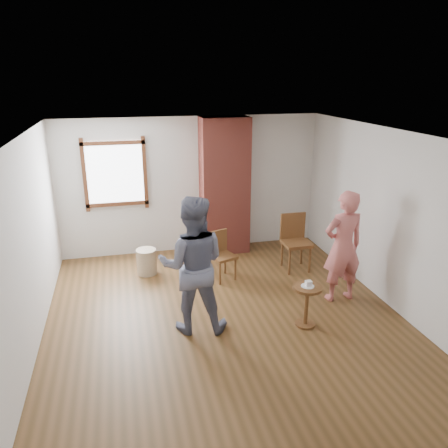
% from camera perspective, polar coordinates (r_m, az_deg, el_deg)
% --- Properties ---
extents(ground, '(5.50, 5.50, 0.00)m').
position_cam_1_polar(ground, '(6.43, 0.17, -12.16)').
color(ground, brown).
rests_on(ground, ground).
extents(room_shell, '(5.04, 5.52, 2.62)m').
position_cam_1_polar(room_shell, '(6.26, -1.64, 4.98)').
color(room_shell, silver).
rests_on(room_shell, ground).
extents(brick_chimney, '(0.90, 0.50, 2.60)m').
position_cam_1_polar(brick_chimney, '(8.32, 0.07, 4.92)').
color(brick_chimney, '#AB493C').
rests_on(brick_chimney, ground).
extents(stoneware_crock, '(0.37, 0.37, 0.45)m').
position_cam_1_polar(stoneware_crock, '(7.76, -10.08, -4.85)').
color(stoneware_crock, tan).
rests_on(stoneware_crock, ground).
extents(dark_pot, '(0.19, 0.19, 0.17)m').
position_cam_1_polar(dark_pot, '(8.40, -9.87, -4.00)').
color(dark_pot, black).
rests_on(dark_pot, ground).
extents(dining_chair_left, '(0.49, 0.49, 0.83)m').
position_cam_1_polar(dining_chair_left, '(7.40, -0.47, -3.73)').
color(dining_chair_left, brown).
rests_on(dining_chair_left, ground).
extents(dining_chair_right, '(0.47, 0.47, 0.99)m').
position_cam_1_polar(dining_chair_right, '(7.86, 9.23, -1.87)').
color(dining_chair_right, brown).
rests_on(dining_chair_right, ground).
extents(side_table, '(0.40, 0.40, 0.60)m').
position_cam_1_polar(side_table, '(6.17, 10.75, -9.62)').
color(side_table, brown).
rests_on(side_table, ground).
extents(cake_plate, '(0.18, 0.18, 0.01)m').
position_cam_1_polar(cake_plate, '(6.08, 10.86, -7.96)').
color(cake_plate, white).
rests_on(cake_plate, side_table).
extents(cake_slice, '(0.08, 0.07, 0.06)m').
position_cam_1_polar(cake_slice, '(6.07, 10.97, -7.66)').
color(cake_slice, white).
rests_on(cake_slice, cake_plate).
extents(man, '(1.05, 0.89, 1.89)m').
position_cam_1_polar(man, '(5.79, -4.11, -5.37)').
color(man, '#121632').
rests_on(man, ground).
extents(person_pink, '(0.65, 0.45, 1.74)m').
position_cam_1_polar(person_pink, '(6.80, 15.27, -2.88)').
color(person_pink, '#CB6865').
rests_on(person_pink, ground).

